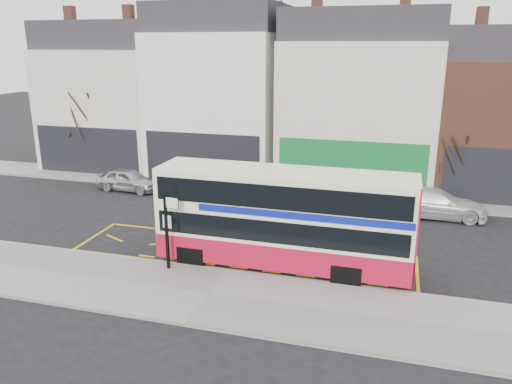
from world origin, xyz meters
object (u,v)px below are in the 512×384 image
(double_decker_bus, at_px, (284,218))
(street_tree_left, at_px, (84,102))
(car_silver, at_px, (128,180))
(street_tree_right, at_px, (454,142))
(car_white, at_px, (435,203))
(car_grey, at_px, (231,182))
(bus_stop_post, at_px, (168,225))

(double_decker_bus, bearing_deg, street_tree_left, 145.95)
(car_silver, relative_size, street_tree_right, 0.78)
(double_decker_bus, relative_size, car_white, 1.99)
(car_grey, relative_size, street_tree_left, 0.58)
(double_decker_bus, distance_m, street_tree_right, 12.70)
(double_decker_bus, xyz_separation_m, car_grey, (-5.17, 9.00, -1.37))
(bus_stop_post, relative_size, car_silver, 0.77)
(car_silver, xyz_separation_m, street_tree_right, (18.06, 2.76, 2.70))
(bus_stop_post, xyz_separation_m, car_white, (10.10, 9.44, -1.22))
(car_grey, bearing_deg, street_tree_right, -78.78)
(car_white, bearing_deg, street_tree_left, 80.87)
(car_white, bearing_deg, bus_stop_post, 131.96)
(bus_stop_post, distance_m, car_grey, 10.73)
(double_decker_bus, height_order, street_tree_right, street_tree_right)
(street_tree_left, bearing_deg, bus_stop_post, -46.83)
(double_decker_bus, distance_m, car_silver, 13.73)
(double_decker_bus, xyz_separation_m, car_white, (6.02, 7.84, -1.33))
(car_white, distance_m, street_tree_left, 22.42)
(bus_stop_post, distance_m, street_tree_left, 17.39)
(bus_stop_post, distance_m, street_tree_right, 16.45)
(double_decker_bus, distance_m, car_grey, 10.47)
(car_white, xyz_separation_m, street_tree_right, (0.85, 2.76, 2.65))
(street_tree_right, bearing_deg, car_silver, -171.30)
(car_silver, bearing_deg, street_tree_right, -77.18)
(street_tree_left, distance_m, street_tree_right, 22.74)
(car_grey, relative_size, car_white, 0.83)
(car_white, bearing_deg, car_silver, 88.90)
(double_decker_bus, distance_m, car_white, 9.97)
(double_decker_bus, height_order, car_grey, double_decker_bus)
(car_white, height_order, street_tree_left, street_tree_left)
(bus_stop_post, relative_size, car_grey, 0.72)
(car_silver, xyz_separation_m, car_white, (17.21, 0.00, 0.05))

